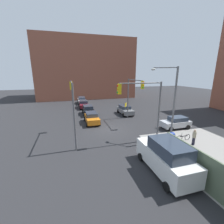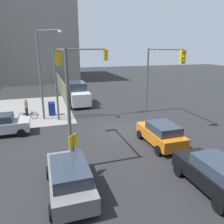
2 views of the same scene
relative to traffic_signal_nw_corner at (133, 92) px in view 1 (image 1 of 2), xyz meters
The scene contains 17 objects.
ground_plane 6.92m from the traffic_signal_nw_corner, 60.72° to the right, with size 120.00×120.00×0.00m, color #28282B.
building_brick_west 29.98m from the traffic_signal_nw_corner, behind, with size 16.00×28.00×17.21m.
traffic_signal_nw_corner is the anchor object (origin of this frame).
traffic_signal_se_corner 10.17m from the traffic_signal_nw_corner, 62.28° to the right, with size 5.96×0.36×6.50m.
traffic_signal_ne_corner 7.27m from the traffic_signal_nw_corner, 14.95° to the right, with size 0.36×4.97×6.50m.
street_lamp_corner 7.55m from the traffic_signal_nw_corner, ahead, with size 1.92×2.12×8.00m.
warning_sign_two_way 4.14m from the traffic_signal_nw_corner, behind, with size 0.48×0.48×2.40m.
mailbox_blue 9.55m from the traffic_signal_nw_corner, ahead, with size 0.56×0.64×1.43m.
sedan_orange 7.37m from the traffic_signal_nw_corner, 96.90° to the right, with size 4.07×2.02×1.62m.
sedan_gray 5.62m from the traffic_signal_nw_corner, behind, with size 4.41×2.02×1.62m.
coupe_silver 7.42m from the traffic_signal_nw_corner, 43.98° to the left, with size 2.02×3.90×1.62m.
sedan_black 9.33m from the traffic_signal_nw_corner, 133.94° to the right, with size 4.17×2.02×1.62m.
coupe_maroon 13.72m from the traffic_signal_nw_corner, 150.77° to the right, with size 4.47×2.02×1.62m.
hatchback_white 18.25m from the traffic_signal_nw_corner, 159.00° to the right, with size 4.49×2.02×1.62m.
van_white_delivery 13.07m from the traffic_signal_nw_corner, 12.33° to the right, with size 5.40×2.32×2.62m.
pedestrian_crossing 10.45m from the traffic_signal_nw_corner, 17.28° to the left, with size 0.36×0.36×1.72m.
bicycle_leaning_on_fence 9.56m from the traffic_signal_nw_corner, 18.37° to the left, with size 0.05×1.75×0.97m.
Camera 1 is at (18.30, -4.82, 7.32)m, focal length 24.00 mm.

